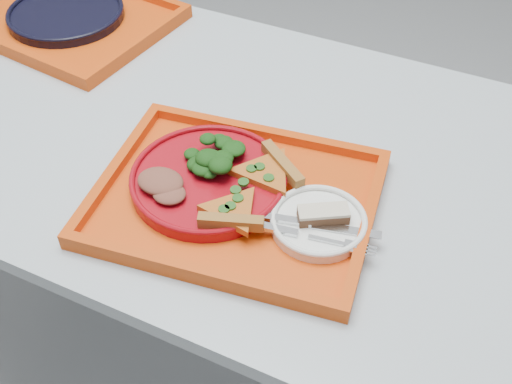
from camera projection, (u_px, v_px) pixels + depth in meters
ground at (194, 338)px, 1.74m from camera, size 10.00×10.00×0.00m
table at (171, 150)px, 1.27m from camera, size 1.60×0.80×0.75m
tray_main at (236, 201)px, 1.05m from camera, size 0.49×0.41×0.01m
tray_far at (67, 21)px, 1.46m from camera, size 0.49×0.40×0.01m
dinner_plate at (209, 181)px, 1.07m from camera, size 0.26×0.26×0.02m
side_plate at (318, 224)px, 1.00m from camera, size 0.15×0.15×0.01m
navy_plate at (66, 15)px, 1.45m from camera, size 0.26×0.26×0.02m
pizza_slice_a at (233, 209)px, 0.99m from camera, size 0.13×0.14×0.02m
pizza_slice_b at (266, 170)px, 1.06m from camera, size 0.16×0.17×0.02m
salad_heap at (210, 149)px, 1.07m from camera, size 0.10×0.09×0.05m
meat_portion at (160, 181)px, 1.04m from camera, size 0.08×0.06×0.02m
dessert_bar at (323, 214)px, 0.99m from camera, size 0.08×0.07×0.02m
knife at (321, 225)px, 0.98m from camera, size 0.18×0.06×0.01m
fork at (307, 236)px, 0.97m from camera, size 0.19×0.05×0.01m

